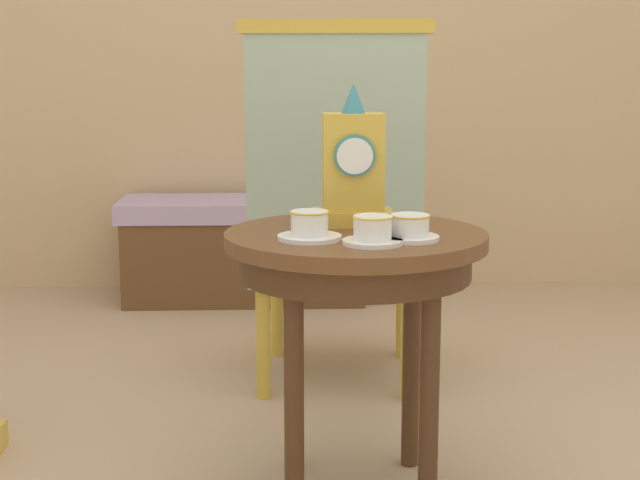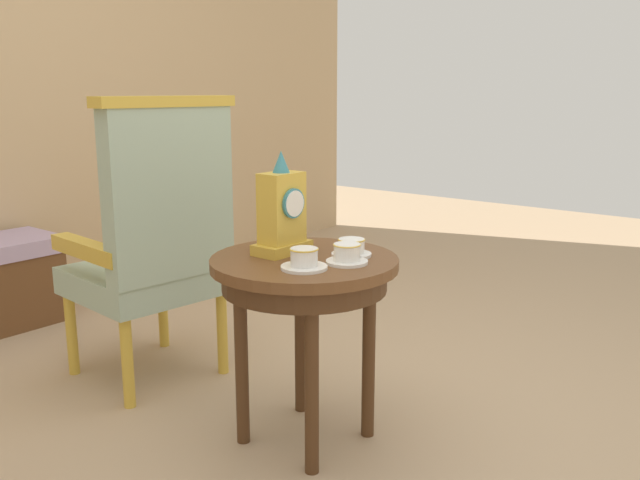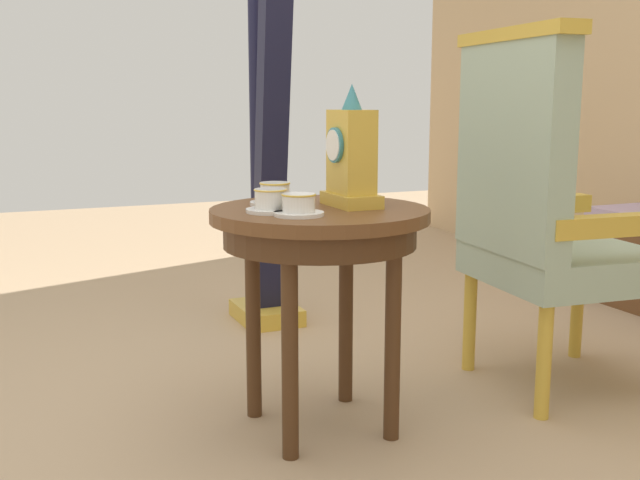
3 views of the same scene
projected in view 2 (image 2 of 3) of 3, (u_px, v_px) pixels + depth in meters
ground_plane at (311, 441)px, 2.31m from camera, size 10.00×10.00×0.00m
side_table at (305, 283)px, 2.21m from camera, size 0.61×0.61×0.64m
teacup_left at (304, 260)px, 2.04m from camera, size 0.14×0.14×0.06m
teacup_right at (347, 255)px, 2.10m from camera, size 0.13×0.13×0.06m
teacup_center at (351, 248)px, 2.20m from camera, size 0.13×0.13×0.06m
mantel_clock at (283, 213)px, 2.22m from camera, size 0.19×0.11×0.34m
armchair at (156, 239)px, 2.66m from camera, size 0.59×0.58×1.14m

